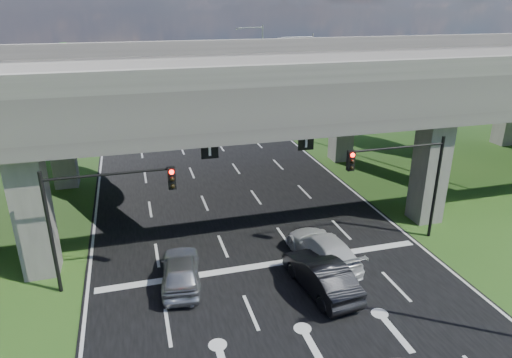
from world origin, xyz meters
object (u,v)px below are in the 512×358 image
car_white (323,249)px  streetlight_beyond (259,60)px  streetlight_far (307,80)px  car_silver (181,270)px  car_dark (321,275)px  signal_right (405,172)px  signal_left (98,205)px

car_white → streetlight_beyond: bearing=-107.2°
streetlight_far → car_silver: streetlight_far is taller
streetlight_far → car_dark: (-8.30, -23.27, -5.01)m
signal_right → car_dark: (-6.02, -3.22, -3.35)m
car_dark → car_white: 2.52m
signal_right → car_silver: (-12.27, -0.94, -3.39)m
streetlight_beyond → streetlight_far: bearing=-90.0°
signal_right → signal_left: bearing=180.0°
streetlight_beyond → car_white: streetlight_beyond is taller
signal_right → car_white: bearing=-169.2°
streetlight_far → streetlight_beyond: 16.00m
streetlight_beyond → car_dark: 40.45m
car_silver → car_white: bearing=-173.2°
signal_right → streetlight_far: size_ratio=0.60×
streetlight_far → car_white: streetlight_far is taller
signal_left → car_white: bearing=-5.0°
streetlight_far → car_dark: size_ratio=2.04×
car_silver → streetlight_beyond: bearing=-104.7°
car_white → streetlight_far: bearing=-115.2°
car_silver → car_white: 7.33m
signal_left → car_white: (10.70, -0.94, -3.39)m
streetlight_beyond → car_silver: (-14.55, -37.00, -5.05)m
streetlight_far → car_dark: 25.21m
car_silver → car_dark: size_ratio=0.93×
signal_left → streetlight_beyond: (17.92, 36.06, 1.66)m
streetlight_far → streetlight_beyond: same height
streetlight_beyond → car_white: bearing=-101.0°
car_silver → streetlight_far: bearing=-117.9°
signal_left → car_dark: 10.69m
signal_left → streetlight_beyond: streetlight_beyond is taller
signal_left → car_silver: signal_left is taller
signal_left → car_dark: (9.62, -3.22, -3.35)m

